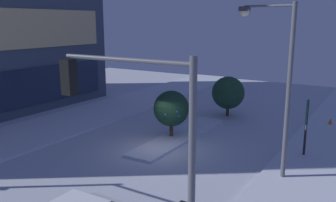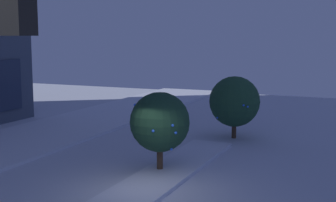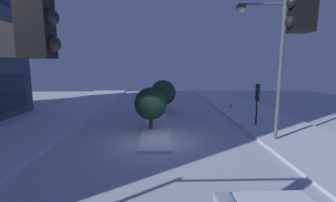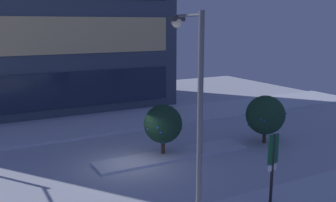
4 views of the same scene
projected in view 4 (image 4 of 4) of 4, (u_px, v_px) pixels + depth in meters
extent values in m
plane|color=silver|center=(131.00, 165.00, 20.08)|extent=(52.00, 52.00, 0.00)
cube|color=silver|center=(84.00, 127.00, 27.26)|extent=(52.00, 5.20, 0.14)
cube|color=silver|center=(174.00, 155.00, 21.47)|extent=(9.00, 1.80, 0.14)
cube|color=#232D42|center=(50.00, 92.00, 29.61)|extent=(20.35, 0.10, 2.84)
cube|color=#E5C67F|center=(46.00, 36.00, 28.77)|extent=(20.35, 0.10, 2.84)
cylinder|color=#565960|center=(200.00, 123.00, 13.45)|extent=(0.20, 0.20, 7.71)
cylinder|color=#565960|center=(188.00, 15.00, 13.76)|extent=(0.43, 2.25, 0.10)
cube|color=#333338|center=(177.00, 19.00, 14.82)|extent=(0.56, 0.36, 0.20)
sphere|color=#F9E5B2|center=(177.00, 22.00, 14.85)|extent=(0.44, 0.44, 0.44)
cylinder|color=black|center=(272.00, 171.00, 15.26)|extent=(0.12, 0.12, 3.04)
cube|color=#144C2D|center=(273.00, 149.00, 15.07)|extent=(0.55, 0.11, 1.19)
cube|color=white|center=(272.00, 168.00, 15.23)|extent=(0.44, 0.09, 0.24)
cylinder|color=#473323|center=(163.00, 148.00, 21.47)|extent=(0.22, 0.22, 0.94)
sphere|color=#193823|center=(163.00, 124.00, 21.19)|extent=(2.14, 2.14, 2.14)
sphere|color=blue|center=(148.00, 129.00, 20.53)|extent=(0.10, 0.10, 0.10)
sphere|color=blue|center=(161.00, 133.00, 20.20)|extent=(0.10, 0.10, 0.10)
sphere|color=blue|center=(163.00, 142.00, 20.73)|extent=(0.10, 0.10, 0.10)
sphere|color=blue|center=(158.00, 128.00, 20.15)|extent=(0.10, 0.10, 0.10)
sphere|color=blue|center=(153.00, 111.00, 21.77)|extent=(0.10, 0.10, 0.10)
cylinder|color=#473323|center=(264.00, 137.00, 23.86)|extent=(0.22, 0.22, 0.75)
sphere|color=#1E4228|center=(265.00, 115.00, 23.58)|extent=(2.41, 2.41, 2.41)
sphere|color=blue|center=(248.00, 125.00, 23.84)|extent=(0.10, 0.10, 0.10)
sphere|color=blue|center=(264.00, 121.00, 22.46)|extent=(0.10, 0.10, 0.10)
sphere|color=blue|center=(260.00, 121.00, 24.72)|extent=(0.10, 0.10, 0.10)
sphere|color=blue|center=(258.00, 121.00, 24.70)|extent=(0.10, 0.10, 0.10)
sphere|color=blue|center=(261.00, 119.00, 22.51)|extent=(0.10, 0.10, 0.10)
sphere|color=blue|center=(286.00, 113.00, 23.12)|extent=(0.10, 0.10, 0.10)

